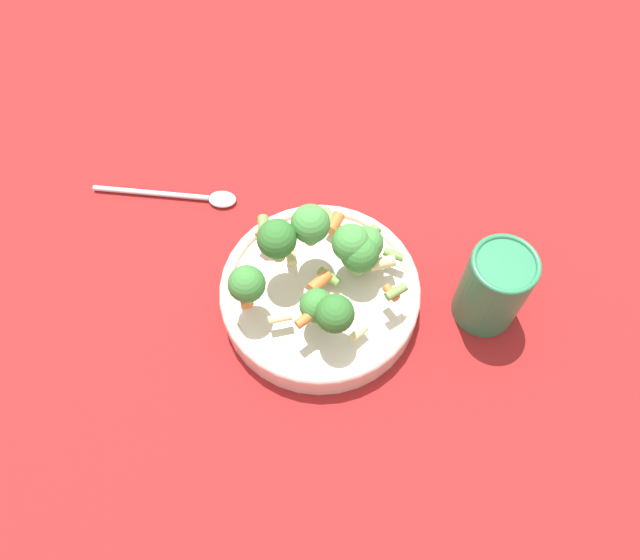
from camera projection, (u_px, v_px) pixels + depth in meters
ground_plane at (320, 302)px, 0.74m from camera, size 3.00×3.00×0.00m
bowl at (320, 293)px, 0.72m from camera, size 0.23×0.23×0.04m
pasta_salad at (322, 260)px, 0.67m from camera, size 0.17×0.19×0.09m
cup at (494, 287)px, 0.69m from camera, size 0.07×0.07×0.11m
spoon at (191, 196)px, 0.81m from camera, size 0.04×0.19×0.01m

